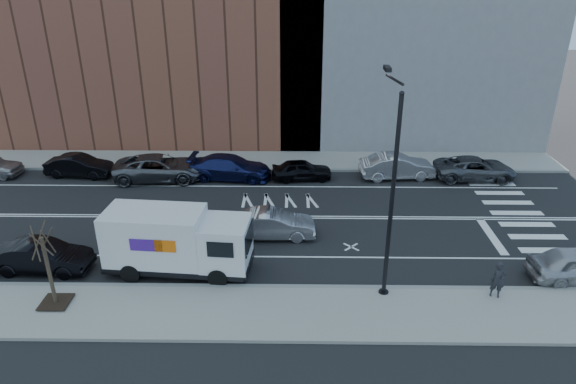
{
  "coord_description": "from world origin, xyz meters",
  "views": [
    {
      "loc": [
        3.08,
        -26.07,
        13.44
      ],
      "look_at": [
        2.71,
        0.39,
        1.4
      ],
      "focal_mm": 32.0,
      "sensor_mm": 36.0,
      "label": 1
    }
  ],
  "objects_px": {
    "far_parked_b": "(79,166)",
    "pedestrian": "(498,280)",
    "fedex_van": "(177,241)",
    "driving_sedan": "(272,224)"
  },
  "relations": [
    {
      "from": "fedex_van",
      "to": "far_parked_b",
      "type": "height_order",
      "value": "fedex_van"
    },
    {
      "from": "fedex_van",
      "to": "driving_sedan",
      "type": "xyz_separation_m",
      "value": [
        4.26,
        3.34,
        -0.88
      ]
    },
    {
      "from": "far_parked_b",
      "to": "pedestrian",
      "type": "relative_size",
      "value": 2.66
    },
    {
      "from": "far_parked_b",
      "to": "driving_sedan",
      "type": "bearing_deg",
      "value": -116.41
    },
    {
      "from": "fedex_van",
      "to": "far_parked_b",
      "type": "bearing_deg",
      "value": 133.11
    },
    {
      "from": "fedex_van",
      "to": "driving_sedan",
      "type": "bearing_deg",
      "value": 42.86
    },
    {
      "from": "fedex_van",
      "to": "far_parked_b",
      "type": "xyz_separation_m",
      "value": [
        -9.12,
        11.52,
        -0.89
      ]
    },
    {
      "from": "fedex_van",
      "to": "driving_sedan",
      "type": "relative_size",
      "value": 1.54
    },
    {
      "from": "driving_sedan",
      "to": "far_parked_b",
      "type": "bearing_deg",
      "value": 56.91
    },
    {
      "from": "fedex_van",
      "to": "far_parked_b",
      "type": "relative_size",
      "value": 1.56
    }
  ]
}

